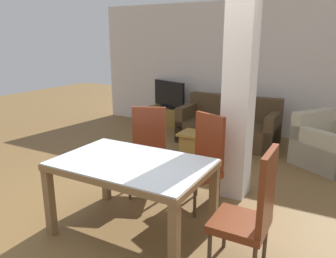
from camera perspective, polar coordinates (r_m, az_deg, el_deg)
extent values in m
plane|color=brown|center=(3.59, -6.00, -17.19)|extent=(18.00, 18.00, 0.00)
cube|color=beige|center=(7.00, 14.33, 10.10)|extent=(7.20, 0.06, 2.70)
cube|color=brown|center=(7.05, 11.41, 12.34)|extent=(0.44, 0.02, 0.36)
cube|color=#B26633|center=(7.04, 11.38, 12.34)|extent=(0.40, 0.01, 0.32)
cube|color=beige|center=(4.02, 12.31, 6.73)|extent=(0.33, 0.35, 2.70)
cube|color=brown|center=(2.93, -11.54, -9.08)|extent=(1.51, 0.06, 0.06)
cube|color=brown|center=(3.62, -2.19, -3.98)|extent=(1.51, 0.06, 0.06)
cube|color=brown|center=(3.70, -15.62, -4.10)|extent=(0.06, 0.85, 0.06)
cube|color=brown|center=(2.93, 5.51, -8.81)|extent=(0.06, 0.85, 0.06)
cube|color=silver|center=(3.25, -6.37, -5.69)|extent=(1.49, 0.95, 0.01)
cube|color=brown|center=(3.57, -19.91, -11.90)|extent=(0.08, 0.08, 0.70)
cube|color=brown|center=(2.78, 1.09, -19.21)|extent=(0.08, 0.08, 0.70)
cube|color=brown|center=(4.13, -10.80, -7.43)|extent=(0.08, 0.08, 0.70)
cube|color=brown|center=(3.47, 7.98, -11.85)|extent=(0.08, 0.08, 0.70)
cube|color=maroon|center=(3.88, 4.90, -7.78)|extent=(0.60, 0.60, 0.07)
cube|color=maroon|center=(3.89, 7.23, -2.10)|extent=(0.42, 0.22, 0.65)
cylinder|color=#493827|center=(3.73, 4.68, -12.53)|extent=(0.04, 0.04, 0.37)
cylinder|color=#493827|center=(3.99, 0.90, -10.56)|extent=(0.04, 0.04, 0.37)
cylinder|color=#493827|center=(3.97, 8.77, -10.84)|extent=(0.04, 0.04, 0.37)
cylinder|color=#493827|center=(4.21, 4.96, -9.13)|extent=(0.04, 0.04, 0.37)
cube|color=maroon|center=(4.18, -3.67, -6.01)|extent=(0.60, 0.60, 0.07)
cube|color=maroon|center=(4.26, -3.29, -0.47)|extent=(0.42, 0.22, 0.65)
cylinder|color=#493827|center=(4.07, -1.39, -10.00)|extent=(0.04, 0.04, 0.37)
cylinder|color=#493827|center=(4.13, -6.70, -9.70)|extent=(0.04, 0.04, 0.37)
cylinder|color=#493827|center=(4.41, -0.75, -7.91)|extent=(0.04, 0.04, 0.37)
cylinder|color=#493827|center=(4.47, -5.64, -7.67)|extent=(0.04, 0.04, 0.37)
cube|color=maroon|center=(2.97, 12.34, -15.79)|extent=(0.46, 0.46, 0.07)
cube|color=maroon|center=(2.76, 16.90, -10.11)|extent=(0.05, 0.44, 0.65)
cylinder|color=#493827|center=(2.99, 7.23, -20.41)|extent=(0.04, 0.04, 0.37)
cylinder|color=#493827|center=(3.29, 9.81, -16.88)|extent=(0.04, 0.04, 0.37)
cylinder|color=#493827|center=(3.21, 16.56, -18.20)|extent=(0.04, 0.04, 0.37)
cube|color=#43311D|center=(6.34, 10.29, -0.66)|extent=(1.83, 0.85, 0.42)
cube|color=#43311D|center=(6.55, 11.42, 3.77)|extent=(1.83, 0.18, 0.46)
cube|color=#43311D|center=(6.11, 17.76, -0.52)|extent=(0.16, 0.85, 0.67)
cube|color=#43311D|center=(6.61, 3.49, 1.35)|extent=(0.16, 0.85, 0.67)
cube|color=#B0A58A|center=(5.73, 26.42, -3.88)|extent=(1.22, 1.25, 0.40)
cube|color=#B0A58A|center=(5.82, 24.28, 0.90)|extent=(0.67, 0.87, 0.43)
cube|color=#B0A58A|center=(5.40, 24.08, -3.41)|extent=(0.79, 0.59, 0.64)
cube|color=olive|center=(5.51, 6.00, -1.03)|extent=(0.77, 0.47, 0.04)
cube|color=olive|center=(5.57, 5.94, -3.04)|extent=(0.69, 0.39, 0.37)
cylinder|color=#4C2D14|center=(5.51, 7.78, 0.14)|extent=(0.08, 0.08, 0.19)
cylinder|color=#4C2D14|center=(5.48, 7.83, 1.41)|extent=(0.03, 0.03, 0.07)
cylinder|color=#B7B7BC|center=(5.47, 7.85, 1.81)|extent=(0.04, 0.04, 0.01)
cube|color=olive|center=(7.57, 0.18, 2.17)|extent=(1.03, 0.40, 0.42)
cube|color=black|center=(7.52, 0.19, 3.84)|extent=(0.44, 0.33, 0.03)
cube|color=black|center=(7.47, 0.19, 6.14)|extent=(0.93, 0.41, 0.58)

